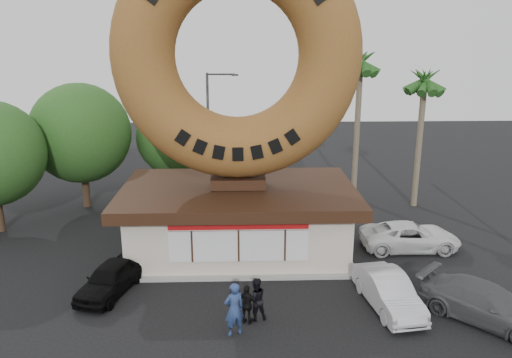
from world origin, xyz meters
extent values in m
plane|color=black|center=(0.00, 0.00, 0.00)|extent=(90.00, 90.00, 0.00)
cube|color=beige|center=(0.00, 6.00, 1.50)|extent=(10.00, 6.00, 3.00)
cube|color=#999993|center=(0.00, 6.00, 0.07)|extent=(10.60, 6.60, 0.15)
cube|color=#3F3F3F|center=(0.00, 6.00, 3.05)|extent=(10.00, 6.00, 0.10)
cube|color=black|center=(0.00, 6.00, 3.00)|extent=(11.20, 7.20, 0.55)
cube|color=silver|center=(0.00, 2.95, 1.55)|extent=(6.00, 0.12, 1.40)
cube|color=#B10F11|center=(0.00, 2.93, 2.55)|extent=(6.00, 0.10, 0.45)
cube|color=black|center=(0.00, 6.00, 3.55)|extent=(2.60, 1.40, 0.50)
torus|color=brown|center=(0.00, 6.00, 9.42)|extent=(11.24, 2.86, 11.24)
cylinder|color=#473321|center=(-9.50, 13.00, 1.65)|extent=(0.44, 0.44, 3.30)
sphere|color=#274C1B|center=(-9.50, 13.00, 4.65)|extent=(6.00, 6.00, 6.00)
cylinder|color=#473321|center=(-4.00, 15.00, 1.43)|extent=(0.44, 0.44, 2.86)
sphere|color=#274C1B|center=(-4.00, 15.00, 4.03)|extent=(5.20, 5.20, 5.20)
cylinder|color=#726651|center=(7.50, 14.00, 4.50)|extent=(0.36, 0.36, 9.00)
cylinder|color=#726651|center=(11.00, 12.50, 4.00)|extent=(0.36, 0.36, 8.00)
cylinder|color=#59595E|center=(-2.00, 16.00, 4.00)|extent=(0.18, 0.18, 8.00)
cylinder|color=#59595E|center=(-1.10, 16.00, 7.90)|extent=(1.80, 0.12, 0.12)
cube|color=#59595E|center=(-0.20, 16.00, 7.85)|extent=(0.45, 0.20, 0.12)
imported|color=navy|center=(-0.16, -1.32, 1.01)|extent=(0.87, 0.73, 2.01)
imported|color=black|center=(0.63, -0.35, 0.84)|extent=(0.95, 0.82, 1.67)
imported|color=black|center=(0.31, -0.62, 0.77)|extent=(0.97, 0.69, 1.53)
imported|color=black|center=(-5.30, 1.84, 0.65)|extent=(2.52, 4.07, 1.29)
imported|color=silver|center=(5.82, 0.34, 0.68)|extent=(2.03, 4.31, 1.37)
imported|color=#55565A|center=(9.15, -0.72, 0.71)|extent=(4.82, 4.88, 1.42)
imported|color=silver|center=(8.51, 5.86, 0.68)|extent=(4.88, 2.28, 1.35)
camera|label=1|loc=(0.11, -16.92, 10.20)|focal=35.00mm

